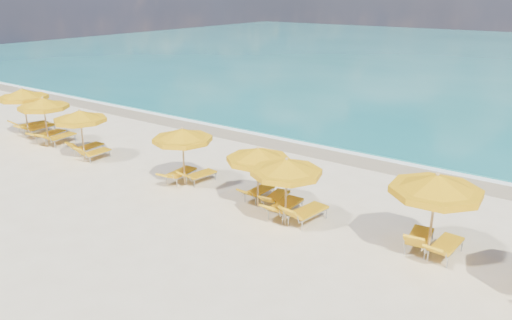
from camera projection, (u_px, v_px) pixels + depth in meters
The scene contains 26 objects.
ground_plane at pixel (232, 202), 18.32m from camera, with size 120.00×120.00×0.00m, color beige.
ocean at pixel (503, 60), 55.08m from camera, with size 120.00×80.00×0.30m, color #12696A.
wet_sand_band at pixel (328, 151), 23.98m from camera, with size 120.00×2.60×0.01m, color tan.
foam_line at pixel (336, 147), 24.60m from camera, with size 120.00×1.20×0.03m, color white.
whitecap_near at pixel (317, 101), 34.67m from camera, with size 14.00×0.36×0.05m, color white.
umbrella_0 at pixel (23, 95), 25.97m from camera, with size 3.04×3.04×2.56m.
umbrella_1 at pixel (43, 104), 24.36m from camera, with size 2.87×2.87×2.44m.
umbrella_2 at pixel (80, 117), 22.18m from camera, with size 2.49×2.49×2.37m.
umbrella_3 at pixel (182, 136), 19.26m from camera, with size 2.52×2.52×2.38m.
umbrella_4 at pixel (258, 156), 17.27m from camera, with size 2.78×2.78×2.26m.
umbrella_5 at pixel (286, 168), 15.86m from camera, with size 2.57×2.57×2.36m.
umbrella_6 at pixel (436, 186), 13.81m from camera, with size 3.28×3.28×2.63m.
lounger_0_left at pixel (32, 127), 27.27m from camera, with size 0.85×2.02×0.83m.
lounger_0_right at pixel (40, 130), 26.66m from camera, with size 0.77×2.11×0.77m.
lounger_1_left at pixel (50, 137), 25.51m from camera, with size 1.03×2.10×0.75m.
lounger_1_right at pixel (60, 140), 25.05m from camera, with size 0.81×1.98×0.79m.
lounger_2_left at pixel (88, 150), 23.45m from camera, with size 0.71×1.81×0.86m.
lounger_2_right at pixel (96, 155), 22.72m from camera, with size 0.63×1.67×0.83m.
lounger_3_left at pixel (180, 176), 20.18m from camera, with size 0.77×1.92×0.67m.
lounger_3_right at pixel (200, 178), 20.07m from camera, with size 0.79×1.74×0.69m.
lounger_4_left at pixel (259, 194), 18.46m from camera, with size 0.61×1.70×0.70m.
lounger_4_right at pixel (276, 200), 17.93m from camera, with size 0.79×1.73×0.72m.
lounger_5_left at pixel (285, 209), 17.11m from camera, with size 0.68×1.96×0.81m.
lounger_5_right at pixel (307, 216), 16.59m from camera, with size 0.92×2.00×0.91m.
lounger_6_left at pixel (419, 242), 14.91m from camera, with size 0.84×1.85×0.89m.
lounger_6_right at pixel (445, 250), 14.46m from camera, with size 0.74×1.89×0.80m.
Camera 1 is at (10.58, -13.11, 7.39)m, focal length 35.00 mm.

